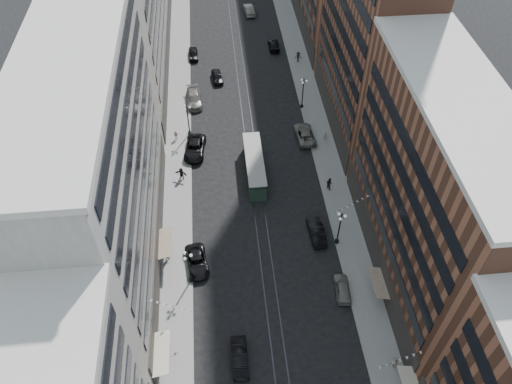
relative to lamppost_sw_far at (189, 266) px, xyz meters
name	(u,v)px	position (x,y,z in m)	size (l,w,h in m)	color
ground	(246,111)	(9.20, 32.00, -3.10)	(220.00, 220.00, 0.00)	black
sidewalk_west	(179,79)	(-1.80, 42.00, -3.02)	(4.00, 180.00, 0.15)	gray
sidewalk_east	(303,72)	(20.20, 42.00, -3.02)	(4.00, 180.00, 0.15)	gray
rail_west	(237,76)	(8.50, 42.00, -3.09)	(0.12, 180.00, 0.02)	#2D2D33
rail_east	(245,76)	(9.90, 42.00, -3.09)	(0.12, 180.00, 0.02)	#2D2D33
building_west_mid	(103,173)	(-7.80, 5.00, 10.90)	(8.00, 36.00, 28.00)	#A5A092
building_east_mid	(431,198)	(26.20, 0.00, 8.90)	(8.00, 30.00, 24.00)	brown
lamppost_sw_far	(189,266)	(0.00, 0.00, 0.00)	(1.03, 1.14, 5.52)	black
lamppost_sw_mid	(188,118)	(0.00, 27.00, 0.00)	(1.03, 1.14, 5.52)	black
lamppost_se_far	(339,227)	(18.40, 4.00, 0.00)	(1.03, 1.14, 5.52)	black
lamppost_se_mid	(303,92)	(18.40, 32.00, 0.00)	(1.03, 1.14, 5.52)	black
streetcar	(254,167)	(9.20, 17.32, -1.68)	(2.46, 11.10, 3.07)	#263C2D
car_2	(197,262)	(0.80, 2.24, -2.36)	(2.46, 5.33, 1.48)	black
car_4	(343,288)	(17.54, -3.11, -2.38)	(1.69, 4.21, 1.43)	slate
car_5	(240,358)	(5.03, -10.39, -2.32)	(1.65, 4.73, 1.56)	black
pedestrian_2	(168,256)	(-2.72, 3.31, -2.19)	(0.74, 0.41, 1.52)	black
pedestrian_4	(395,363)	(20.95, -12.54, -2.12)	(0.97, 0.44, 1.66)	beige
car_7	(195,148)	(0.80, 22.69, -2.25)	(2.82, 6.11, 1.70)	black
car_8	(194,98)	(0.80, 35.02, -2.24)	(2.41, 5.93, 1.72)	slate
car_9	(193,54)	(0.80, 48.88, -2.37)	(1.71, 4.26, 1.45)	black
car_10	(316,231)	(16.00, 5.39, -2.28)	(1.72, 4.94, 1.63)	black
car_11	(305,134)	(17.60, 24.37, -2.29)	(2.68, 5.81, 1.62)	slate
car_12	(274,45)	(16.00, 50.61, -2.41)	(1.93, 4.74, 1.38)	black
car_13	(217,77)	(4.91, 41.12, -2.37)	(1.71, 4.26, 1.45)	black
car_14	(249,10)	(12.52, 64.59, -2.25)	(1.79, 5.12, 1.69)	slate
pedestrian_5	(181,173)	(-1.15, 17.26, -2.00)	(1.76, 0.51, 1.90)	black
pedestrian_6	(176,135)	(-2.04, 25.93, -2.18)	(0.90, 0.41, 1.54)	#ACA48E
pedestrian_7	(329,183)	(19.19, 13.35, -1.99)	(0.93, 0.51, 1.91)	black
pedestrian_8	(325,135)	(20.60, 23.61, -2.14)	(0.59, 0.39, 1.61)	#A69C89
pedestrian_9	(298,57)	(19.84, 45.42, -1.99)	(1.24, 0.51, 1.91)	black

